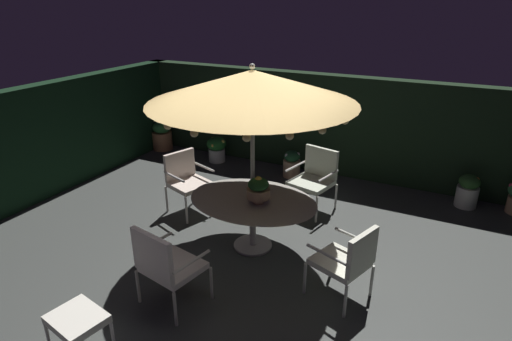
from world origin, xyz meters
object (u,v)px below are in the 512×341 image
at_px(patio_chair_east, 186,177).
at_px(potted_plant_right_far, 292,164).
at_px(patio_chair_north, 348,259).
at_px(ottoman_footrest, 77,320).
at_px(patio_umbrella, 252,87).
at_px(potted_plant_left_near, 468,191).
at_px(patio_dining_table, 253,206).
at_px(centerpiece_planter, 258,189).
at_px(patio_chair_southeast, 165,263).
at_px(patio_chair_northeast, 315,175).
at_px(potted_plant_back_center, 217,148).
at_px(potted_plant_right_near, 162,136).

height_order(patio_chair_east, potted_plant_right_far, patio_chair_east).
bearing_deg(patio_chair_north, potted_plant_right_far, 121.98).
bearing_deg(ottoman_footrest, patio_umbrella, 74.29).
bearing_deg(potted_plant_right_far, potted_plant_left_near, 2.40).
relative_size(patio_dining_table, centerpiece_planter, 4.72).
bearing_deg(patio_chair_east, patio_dining_table, -19.20).
relative_size(patio_umbrella, patio_chair_north, 2.77).
relative_size(patio_dining_table, patio_chair_north, 1.89).
relative_size(patio_chair_north, patio_chair_east, 0.97).
height_order(patio_umbrella, patio_chair_southeast, patio_umbrella).
bearing_deg(patio_chair_northeast, centerpiece_planter, -98.75).
relative_size(patio_chair_east, patio_chair_southeast, 0.97).
relative_size(potted_plant_left_near, potted_plant_back_center, 1.05).
height_order(patio_umbrella, patio_chair_northeast, patio_umbrella).
relative_size(patio_chair_northeast, potted_plant_back_center, 1.87).
xyz_separation_m(patio_dining_table, patio_chair_north, (1.46, -0.52, -0.09)).
bearing_deg(potted_plant_right_far, potted_plant_back_center, 178.35).
distance_m(patio_dining_table, centerpiece_planter, 0.34).
relative_size(centerpiece_planter, patio_chair_northeast, 0.38).
xyz_separation_m(patio_dining_table, potted_plant_right_near, (-3.73, 2.72, -0.30)).
xyz_separation_m(patio_dining_table, patio_umbrella, (0.00, -0.00, 1.63)).
relative_size(patio_dining_table, patio_chair_east, 1.84).
height_order(patio_chair_southeast, potted_plant_left_near, patio_chair_southeast).
bearing_deg(centerpiece_planter, patio_chair_northeast, 81.25).
height_order(patio_chair_east, potted_plant_left_near, patio_chair_east).
height_order(potted_plant_left_near, potted_plant_right_far, potted_plant_left_near).
bearing_deg(patio_chair_northeast, patio_umbrella, -103.37).
xyz_separation_m(patio_umbrella, potted_plant_back_center, (-2.20, 2.62, -1.96)).
bearing_deg(patio_chair_southeast, patio_dining_table, 79.13).
bearing_deg(centerpiece_planter, patio_umbrella, 151.27).
bearing_deg(patio_chair_southeast, ottoman_footrest, -113.38).
distance_m(centerpiece_planter, patio_chair_east, 1.72).
relative_size(potted_plant_right_near, potted_plant_right_far, 1.27).
height_order(patio_dining_table, potted_plant_right_far, patio_dining_table).
xyz_separation_m(patio_chair_northeast, potted_plant_back_center, (-2.56, 1.10, -0.28)).
bearing_deg(ottoman_footrest, patio_chair_northeast, 75.18).
relative_size(centerpiece_planter, potted_plant_right_far, 0.72).
bearing_deg(patio_chair_northeast, potted_plant_right_far, 128.10).
xyz_separation_m(patio_umbrella, patio_chair_north, (1.46, -0.52, -1.71)).
relative_size(patio_chair_northeast, potted_plant_right_far, 1.91).
bearing_deg(patio_chair_east, centerpiece_planter, -19.96).
bearing_deg(patio_chair_northeast, patio_chair_southeast, -102.12).
height_order(patio_chair_north, patio_chair_southeast, patio_chair_southeast).
relative_size(patio_chair_east, potted_plant_right_near, 1.46).
bearing_deg(patio_dining_table, centerpiece_planter, -28.74).
relative_size(patio_chair_east, ottoman_footrest, 1.63).
distance_m(patio_chair_north, potted_plant_back_center, 4.83).
xyz_separation_m(patio_chair_northeast, ottoman_footrest, (-1.05, -3.95, -0.23)).
xyz_separation_m(potted_plant_right_far, potted_plant_back_center, (-1.74, 0.05, 0.03)).
bearing_deg(patio_chair_north, patio_dining_table, 160.53).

